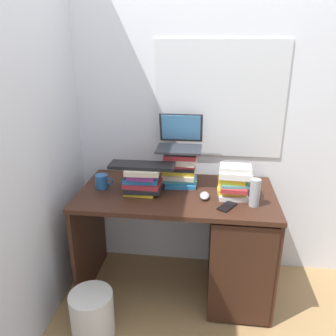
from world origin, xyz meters
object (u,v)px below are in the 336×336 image
desk (223,243)px  book_stack_keyboard_riser (142,180)px  book_stack_side (234,182)px  computer_mouse (205,196)px  book_stack_tall (180,168)px  water_bottle (255,193)px  laptop (180,140)px  keyboard (142,166)px  wastebasket (92,314)px  mug (102,181)px  cell_phone (227,207)px

desk → book_stack_keyboard_riser: size_ratio=5.16×
book_stack_side → computer_mouse: bearing=-165.9°
book_stack_tall → book_stack_keyboard_riser: book_stack_tall is taller
desk → water_bottle: size_ratio=7.51×
book_stack_tall → computer_mouse: 0.29m
laptop → keyboard: laptop is taller
book_stack_tall → wastebasket: size_ratio=0.85×
mug → keyboard: bearing=-5.8°
book_stack_side → keyboard: bearing=179.6°
keyboard → wastebasket: (-0.24, -0.46, -0.81)m
book_stack_side → water_bottle: (0.12, -0.11, -0.02)m
cell_phone → book_stack_tall: bearing=166.3°
water_bottle → laptop: bearing=145.4°
book_stack_keyboard_riser → mug: 0.29m
laptop → mug: bearing=-159.8°
laptop → water_bottle: (0.48, -0.33, -0.22)m
book_stack_tall → water_bottle: (0.48, -0.27, -0.04)m
laptop → cell_phone: bearing=-49.6°
mug → wastebasket: size_ratio=0.42×
water_bottle → desk: bearing=143.8°
keyboard → book_stack_side: bearing=-0.6°
book_stack_keyboard_riser → book_stack_side: 0.59m
desk → book_stack_keyboard_riser: 0.70m
computer_mouse → water_bottle: 0.31m
laptop → keyboard: 0.33m
laptop → cell_phone: size_ratio=2.21×
cell_phone → desk: bearing=120.8°
book_stack_tall → wastebasket: 1.07m
book_stack_keyboard_riser → wastebasket: book_stack_keyboard_riser is taller
book_stack_side → cell_phone: bearing=-105.0°
desk → water_bottle: (0.16, -0.12, 0.44)m
book_stack_tall → book_stack_keyboard_riser: 0.28m
book_stack_side → book_stack_tall: bearing=155.6°
wastebasket → mug: bearing=95.3°
computer_mouse → water_bottle: (0.30, -0.07, 0.07)m
wastebasket → book_stack_tall: bearing=52.7°
desk → laptop: bearing=146.2°
desk → computer_mouse: computer_mouse is taller
book_stack_side → laptop: bearing=148.5°
book_stack_tall → keyboard: book_stack_tall is taller
book_stack_keyboard_riser → book_stack_tall: bearing=34.5°
desk → wastebasket: bearing=-149.6°
book_stack_keyboard_riser → keyboard: bearing=63.4°
book_stack_tall → water_bottle: 0.55m
book_stack_keyboard_riser → mug: book_stack_keyboard_riser is taller
desk → cell_phone: (-0.00, -0.16, 0.36)m
book_stack_tall → keyboard: (-0.23, -0.16, 0.06)m
keyboard → mug: bearing=174.0°
keyboard → computer_mouse: keyboard is taller
book_stack_tall → desk: bearing=-26.1°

